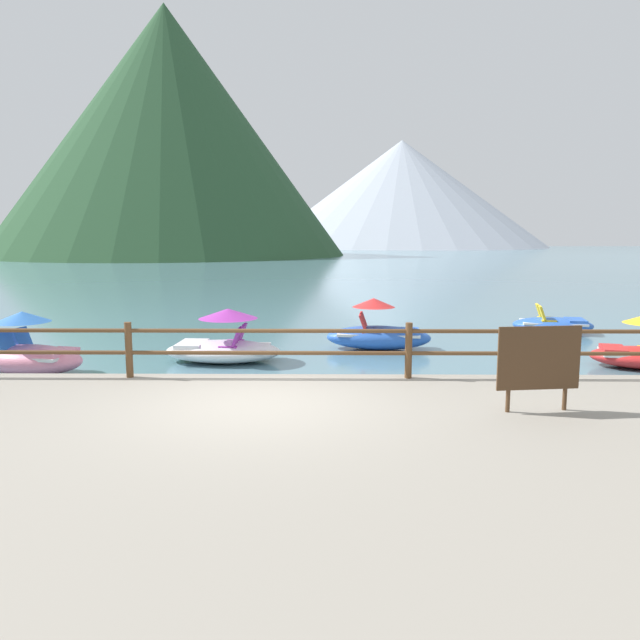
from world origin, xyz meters
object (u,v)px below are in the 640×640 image
pedal_boat_0 (223,345)px  pedal_boat_3 (378,333)px  pedal_boat_4 (553,325)px  sign_board (539,359)px  pedal_boat_2 (29,353)px

pedal_boat_0 → pedal_boat_3: (3.58, 1.52, 0.02)m
pedal_boat_3 → pedal_boat_4: (5.26, 2.51, -0.16)m
pedal_boat_3 → sign_board: bearing=-76.1°
pedal_boat_0 → pedal_boat_3: bearing=23.0°
pedal_boat_4 → pedal_boat_2: bearing=-157.4°
pedal_boat_0 → pedal_boat_3: 3.90m
sign_board → pedal_boat_0: 7.28m
pedal_boat_3 → pedal_boat_4: size_ratio=1.10×
pedal_boat_2 → pedal_boat_4: size_ratio=1.05×
pedal_boat_4 → sign_board: bearing=-111.8°
pedal_boat_0 → pedal_boat_4: bearing=24.5°
pedal_boat_2 → pedal_boat_4: 13.65m
sign_board → pedal_boat_4: sign_board is taller
pedal_boat_3 → pedal_boat_0: bearing=-157.0°
pedal_boat_2 → pedal_boat_3: bearing=20.4°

